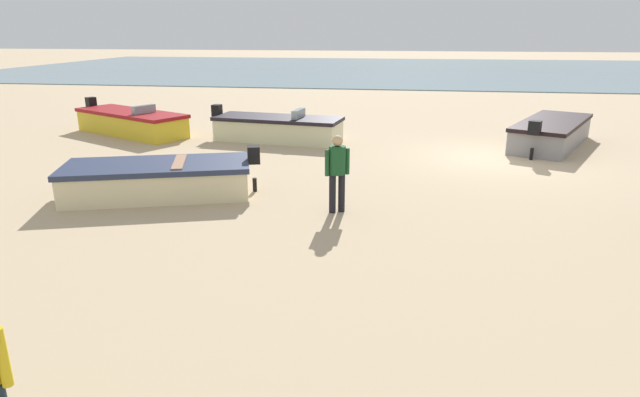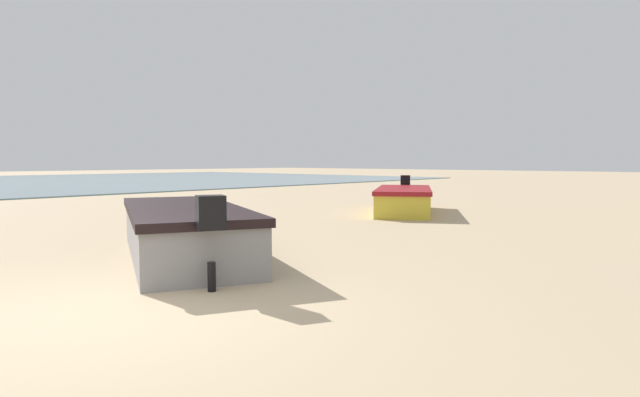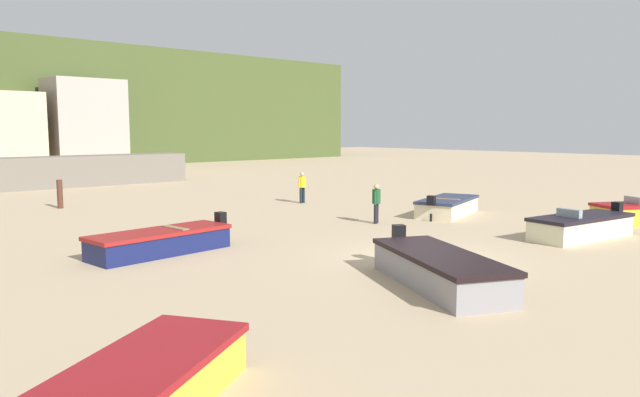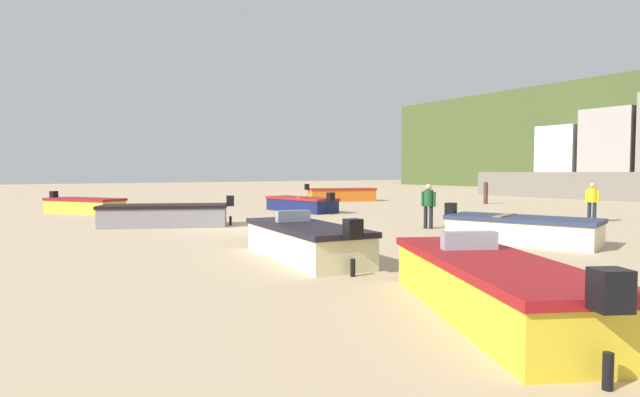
# 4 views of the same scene
# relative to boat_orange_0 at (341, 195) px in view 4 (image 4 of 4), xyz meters

# --- Properties ---
(ground_plane) EXTENTS (160.00, 160.00, 0.00)m
(ground_plane) POSITION_rel_boat_orange_0_xyz_m (11.57, -13.03, -0.46)
(ground_plane) COLOR tan
(harbor_pier) EXTENTS (20.86, 2.40, 2.05)m
(harbor_pier) POSITION_rel_boat_orange_0_xyz_m (9.47, 16.97, 0.56)
(harbor_pier) COLOR #6D665B
(harbor_pier) RESTS_ON ground
(townhouse_far_left) EXTENTS (4.42, 6.59, 7.11)m
(townhouse_far_left) POSITION_rel_boat_orange_0_xyz_m (-3.22, 34.26, 3.09)
(townhouse_far_left) COLOR silver
(townhouse_far_left) RESTS_ON ground
(townhouse_left) EXTENTS (5.22, 6.31, 8.48)m
(townhouse_left) POSITION_rel_boat_orange_0_xyz_m (2.10, 34.12, 3.78)
(townhouse_left) COLOR #9B928E
(townhouse_left) RESTS_ON ground
(boat_orange_0) EXTENTS (2.84, 5.06, 1.23)m
(boat_orange_0) POSITION_rel_boat_orange_0_xyz_m (0.00, 0.00, 0.00)
(boat_orange_0) COLOR orange
(boat_orange_0) RESTS_ON ground
(boat_yellow_1) EXTENTS (4.32, 3.50, 1.06)m
(boat_yellow_1) POSITION_rel_boat_orange_0_xyz_m (0.92, -16.64, -0.08)
(boat_yellow_1) COLOR gold
(boat_yellow_1) RESTS_ON ground
(boat_navy_2) EXTENTS (4.77, 1.93, 1.06)m
(boat_navy_2) POSITION_rel_boat_orange_0_xyz_m (6.18, -7.14, -0.08)
(boat_navy_2) COLOR #151D4F
(boat_navy_2) RESTS_ON ground
(boat_grey_3) EXTENTS (3.51, 4.89, 1.14)m
(boat_grey_3) POSITION_rel_boat_orange_0_xyz_m (9.44, -15.21, -0.04)
(boat_grey_3) COLOR gray
(boat_grey_3) RESTS_ON ground
(boat_cream_4) EXTENTS (4.47, 2.89, 1.08)m
(boat_cream_4) POSITION_rel_boat_orange_0_xyz_m (19.67, -8.06, -0.07)
(boat_cream_4) COLOR beige
(boat_cream_4) RESTS_ON ground
(boat_yellow_5) EXTENTS (4.88, 3.55, 1.15)m
(boat_yellow_5) POSITION_rel_boat_orange_0_xyz_m (23.93, -15.00, -0.04)
(boat_yellow_5) COLOR gold
(boat_yellow_5) RESTS_ON ground
(boat_cream_6) EXTENTS (4.64, 2.11, 1.14)m
(boat_cream_6) POSITION_rel_boat_orange_0_xyz_m (18.42, -14.65, -0.04)
(boat_cream_6) COLOR beige
(boat_cream_6) RESTS_ON ground
(mooring_post_near_water) EXTENTS (0.27, 0.27, 1.39)m
(mooring_post_near_water) POSITION_rel_boat_orange_0_xyz_m (7.55, 5.92, 0.23)
(mooring_post_near_water) COLOR #4C2A21
(mooring_post_near_water) RESTS_ON ground
(beach_walker_foreground) EXTENTS (0.51, 0.46, 1.62)m
(beach_walker_foreground) POSITION_rel_boat_orange_0_xyz_m (15.52, -7.54, 0.49)
(beach_walker_foreground) COLOR black
(beach_walker_foreground) RESTS_ON ground
(beach_walker_distant) EXTENTS (0.54, 0.37, 1.62)m
(beach_walker_distant) POSITION_rel_boat_orange_0_xyz_m (17.65, -0.38, 0.49)
(beach_walker_distant) COLOR #17232D
(beach_walker_distant) RESTS_ON ground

